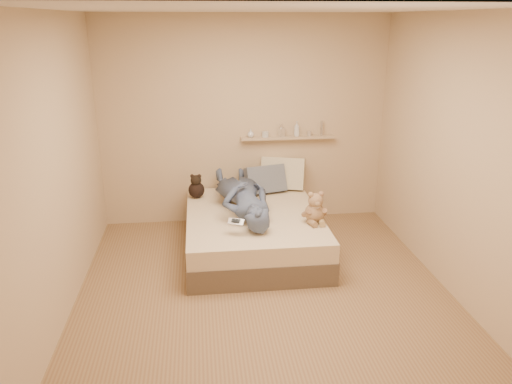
{
  "coord_description": "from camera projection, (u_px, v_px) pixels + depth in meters",
  "views": [
    {
      "loc": [
        -0.58,
        -4.27,
        2.52
      ],
      "look_at": [
        0.0,
        0.65,
        0.8
      ],
      "focal_mm": 35.0,
      "sensor_mm": 36.0,
      "label": 1
    }
  ],
  "objects": [
    {
      "name": "bed",
      "position": [
        253.0,
        232.0,
        5.7
      ],
      "size": [
        1.5,
        1.9,
        0.45
      ],
      "color": "brown",
      "rests_on": "floor"
    },
    {
      "name": "pillow_grey",
      "position": [
        266.0,
        180.0,
        6.24
      ],
      "size": [
        0.55,
        0.37,
        0.37
      ],
      "primitive_type": "cube",
      "rotation": [
        -0.38,
        0.0,
        0.25
      ],
      "color": "slate",
      "rests_on": "bed"
    },
    {
      "name": "shelf_bottles",
      "position": [
        281.0,
        131.0,
        6.29
      ],
      "size": [
        0.99,
        0.12,
        0.19
      ],
      "color": "silver",
      "rests_on": "wall_shelf"
    },
    {
      "name": "room",
      "position": [
        265.0,
        163.0,
        4.48
      ],
      "size": [
        3.8,
        3.8,
        3.8
      ],
      "color": "olive",
      "rests_on": "ground"
    },
    {
      "name": "person",
      "position": [
        242.0,
        195.0,
        5.64
      ],
      "size": [
        0.76,
        1.6,
        0.37
      ],
      "primitive_type": "imported",
      "rotation": [
        0.0,
        0.0,
        3.27
      ],
      "color": "#414E66",
      "rests_on": "bed"
    },
    {
      "name": "game_console",
      "position": [
        236.0,
        222.0,
        5.01
      ],
      "size": [
        0.18,
        0.13,
        0.06
      ],
      "color": "#B3B5BA",
      "rests_on": "bed"
    },
    {
      "name": "teddy_bear",
      "position": [
        315.0,
        210.0,
        5.32
      ],
      "size": [
        0.29,
        0.28,
        0.36
      ],
      "color": "#9F7A57",
      "rests_on": "bed"
    },
    {
      "name": "wall_shelf",
      "position": [
        288.0,
        138.0,
        6.33
      ],
      "size": [
        1.2,
        0.12,
        0.03
      ],
      "primitive_type": "cube",
      "color": "tan",
      "rests_on": "wall_back"
    },
    {
      "name": "pillow_cream",
      "position": [
        283.0,
        173.0,
        6.39
      ],
      "size": [
        0.61,
        0.42,
        0.43
      ],
      "primitive_type": "cube",
      "rotation": [
        -0.3,
        0.0,
        -0.3
      ],
      "color": "beige",
      "rests_on": "bed"
    },
    {
      "name": "dark_plush",
      "position": [
        196.0,
        187.0,
        6.07
      ],
      "size": [
        0.2,
        0.2,
        0.3
      ],
      "color": "black",
      "rests_on": "bed"
    }
  ]
}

